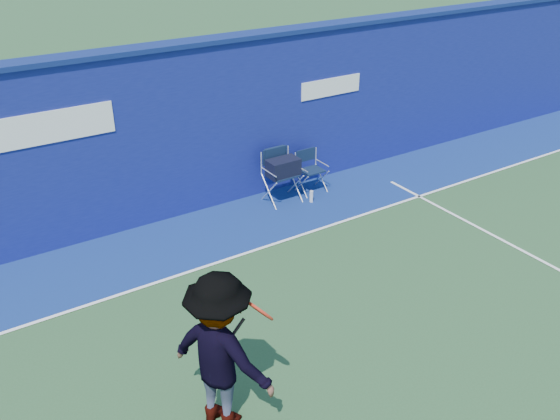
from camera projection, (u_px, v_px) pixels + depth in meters
ground at (335, 388)px, 7.05m from camera, size 80.00×80.00×0.00m
stadium_wall at (156, 136)px, 10.20m from camera, size 24.00×0.50×3.08m
out_of_bounds_strip at (189, 240)px, 10.10m from camera, size 24.00×1.80×0.01m
court_lines at (306, 358)px, 7.49m from camera, size 24.00×12.00×0.01m
directors_chair_left at (282, 180)px, 11.24m from camera, size 0.60×0.56×1.02m
directors_chair_right at (311, 179)px, 11.69m from camera, size 0.50×0.44×0.83m
water_bottle at (311, 197)px, 11.32m from camera, size 0.07×0.07×0.24m
tennis_player at (221, 352)px, 6.20m from camera, size 1.20×1.41×1.90m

